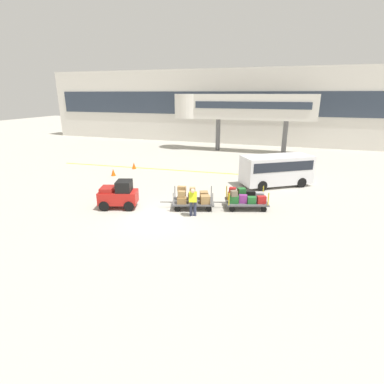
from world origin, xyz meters
TOP-DOWN VIEW (x-y plane):
  - ground_plane at (0.00, 0.00)m, footprint 120.00×120.00m
  - apron_lead_line at (-3.56, 9.55)m, footprint 19.22×1.36m
  - terminal_building at (0.00, 25.98)m, footprint 54.19×2.51m
  - jet_bridge at (0.54, 19.99)m, footprint 15.24×3.00m
  - baggage_tug at (-2.41, 0.49)m, footprint 2.34×1.75m
  - baggage_cart_lead at (1.54, 1.75)m, footprint 3.08×2.04m
  - baggage_cart_middle at (4.32, 2.68)m, footprint 3.08×2.04m
  - baggage_handler at (1.93, 0.60)m, footprint 0.50×0.51m
  - shuttle_van at (5.70, 7.75)m, footprint 5.06×4.21m
  - safety_cone_near at (-6.55, 6.43)m, footprint 0.36×0.36m
  - safety_cone_far at (-6.13, 8.99)m, footprint 0.36×0.36m

SIDE VIEW (x-z plane):
  - ground_plane at x=0.00m, z-range 0.00..0.00m
  - apron_lead_line at x=-3.56m, z-range 0.00..0.01m
  - safety_cone_near at x=-6.55m, z-range 0.00..0.55m
  - safety_cone_far at x=-6.13m, z-range 0.00..0.55m
  - baggage_cart_middle at x=4.32m, z-range 0.00..1.12m
  - baggage_cart_lead at x=1.54m, z-range -0.02..1.16m
  - baggage_tug at x=-2.41m, z-range -0.04..1.54m
  - baggage_handler at x=1.93m, z-range 0.08..1.65m
  - shuttle_van at x=5.70m, z-range 0.19..2.28m
  - terminal_building at x=0.00m, z-range 0.01..9.11m
  - jet_bridge at x=0.54m, z-range 1.71..7.82m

